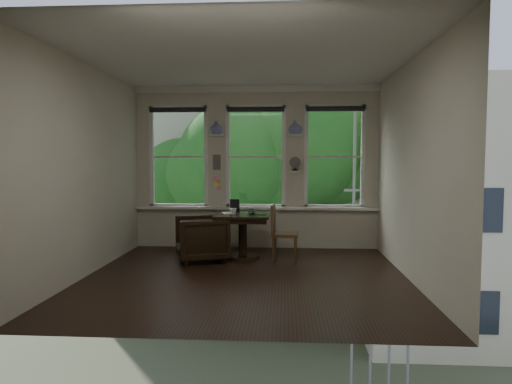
# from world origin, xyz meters

# --- Properties ---
(ground) EXTENTS (4.50, 4.50, 0.00)m
(ground) POSITION_xyz_m (0.00, 0.00, 0.00)
(ground) COLOR black
(ground) RESTS_ON ground
(ceiling) EXTENTS (4.50, 4.50, 0.00)m
(ceiling) POSITION_xyz_m (0.00, 0.00, 3.00)
(ceiling) COLOR silver
(ceiling) RESTS_ON ground
(wall_back) EXTENTS (4.50, 0.00, 4.50)m
(wall_back) POSITION_xyz_m (0.00, 2.25, 1.50)
(wall_back) COLOR beige
(wall_back) RESTS_ON ground
(wall_front) EXTENTS (4.50, 0.00, 4.50)m
(wall_front) POSITION_xyz_m (0.00, -2.25, 1.50)
(wall_front) COLOR beige
(wall_front) RESTS_ON ground
(wall_left) EXTENTS (0.00, 4.50, 4.50)m
(wall_left) POSITION_xyz_m (-2.25, 0.00, 1.50)
(wall_left) COLOR beige
(wall_left) RESTS_ON ground
(wall_right) EXTENTS (0.00, 4.50, 4.50)m
(wall_right) POSITION_xyz_m (2.25, 0.00, 1.50)
(wall_right) COLOR beige
(wall_right) RESTS_ON ground
(window_left) EXTENTS (1.10, 0.12, 1.90)m
(window_left) POSITION_xyz_m (-1.45, 2.25, 1.70)
(window_left) COLOR white
(window_left) RESTS_ON ground
(window_center) EXTENTS (1.10, 0.12, 1.90)m
(window_center) POSITION_xyz_m (0.00, 2.25, 1.70)
(window_center) COLOR white
(window_center) RESTS_ON ground
(window_right) EXTENTS (1.10, 0.12, 1.90)m
(window_right) POSITION_xyz_m (1.45, 2.25, 1.70)
(window_right) COLOR white
(window_right) RESTS_ON ground
(shelf_left) EXTENTS (0.26, 0.16, 0.03)m
(shelf_left) POSITION_xyz_m (-0.72, 2.15, 2.10)
(shelf_left) COLOR white
(shelf_left) RESTS_ON ground
(shelf_right) EXTENTS (0.26, 0.16, 0.03)m
(shelf_right) POSITION_xyz_m (0.72, 2.15, 2.10)
(shelf_right) COLOR white
(shelf_right) RESTS_ON ground
(intercom) EXTENTS (0.14, 0.06, 0.28)m
(intercom) POSITION_xyz_m (-0.72, 2.18, 1.60)
(intercom) COLOR #59544F
(intercom) RESTS_ON ground
(sticky_notes) EXTENTS (0.16, 0.01, 0.24)m
(sticky_notes) POSITION_xyz_m (-0.72, 2.19, 1.25)
(sticky_notes) COLOR pink
(sticky_notes) RESTS_ON ground
(desk_fan) EXTENTS (0.20, 0.20, 0.24)m
(desk_fan) POSITION_xyz_m (0.72, 2.13, 1.53)
(desk_fan) COLOR #59544F
(desk_fan) RESTS_ON ground
(vase_left) EXTENTS (0.24, 0.24, 0.25)m
(vase_left) POSITION_xyz_m (-0.72, 2.15, 2.24)
(vase_left) COLOR silver
(vase_left) RESTS_ON shelf_left
(vase_right) EXTENTS (0.24, 0.24, 0.25)m
(vase_right) POSITION_xyz_m (0.72, 2.15, 2.24)
(vase_right) COLOR silver
(vase_right) RESTS_ON shelf_right
(table) EXTENTS (0.90, 0.90, 0.75)m
(table) POSITION_xyz_m (-0.16, 1.24, 0.38)
(table) COLOR black
(table) RESTS_ON ground
(armchair_left) EXTENTS (1.01, 1.00, 0.73)m
(armchair_left) POSITION_xyz_m (-0.81, 1.00, 0.36)
(armchair_left) COLOR black
(armchair_left) RESTS_ON ground
(cushion_red) EXTENTS (0.45, 0.45, 0.06)m
(cushion_red) POSITION_xyz_m (-0.81, 1.00, 0.45)
(cushion_red) COLOR maroon
(cushion_red) RESTS_ON armchair_left
(side_chair_right) EXTENTS (0.45, 0.45, 0.92)m
(side_chair_right) POSITION_xyz_m (0.55, 0.98, 0.46)
(side_chair_right) COLOR #422B17
(side_chair_right) RESTS_ON ground
(laptop) EXTENTS (0.36, 0.29, 0.02)m
(laptop) POSITION_xyz_m (0.07, 1.14, 0.76)
(laptop) COLOR black
(laptop) RESTS_ON table
(mug) EXTENTS (0.12, 0.12, 0.10)m
(mug) POSITION_xyz_m (-0.30, 1.15, 0.80)
(mug) COLOR white
(mug) RESTS_ON table
(drinking_glass) EXTENTS (0.14, 0.14, 0.09)m
(drinking_glass) POSITION_xyz_m (-0.01, 1.13, 0.80)
(drinking_glass) COLOR white
(drinking_glass) RESTS_ON table
(tablet) EXTENTS (0.18, 0.12, 0.22)m
(tablet) POSITION_xyz_m (-0.31, 1.47, 0.86)
(tablet) COLOR black
(tablet) RESTS_ON table
(papers) EXTENTS (0.32, 0.36, 0.00)m
(papers) POSITION_xyz_m (-0.40, 1.33, 0.75)
(papers) COLOR silver
(papers) RESTS_ON table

